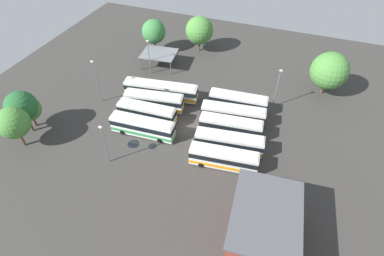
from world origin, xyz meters
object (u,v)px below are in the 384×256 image
(bus_row0_slot1, at_px, (233,114))
(tree_north_edge, at_px, (21,106))
(bus_row1_slot3, at_px, (143,127))
(bus_row0_slot2, at_px, (231,126))
(tree_east_edge, at_px, (154,31))
(bus_row0_slot0, at_px, (238,102))
(bus_row1_slot0, at_px, (161,90))
(bus_row1_slot2, at_px, (147,113))
(bus_row0_slot4, at_px, (224,158))
(maintenance_shelter, at_px, (159,54))
(bus_row0_slot3, at_px, (229,142))
(lamp_post_near_entrance, at_px, (105,143))
(bus_row1_slot1, at_px, (154,101))
(tree_west_edge, at_px, (28,109))
(lamp_post_far_corner, at_px, (97,80))
(lamp_post_mid_lot, at_px, (149,56))
(tree_northeast, at_px, (329,71))
(depot_building, at_px, (263,226))
(lamp_post_by_building, at_px, (277,87))
(tree_northwest, at_px, (199,30))
(tree_south_edge, at_px, (13,123))

(bus_row0_slot1, height_order, tree_north_edge, tree_north_edge)
(bus_row1_slot3, bearing_deg, bus_row0_slot2, -159.45)
(tree_east_edge, bearing_deg, bus_row0_slot0, 149.06)
(tree_east_edge, bearing_deg, bus_row1_slot0, 119.25)
(bus_row1_slot2, relative_size, tree_north_edge, 1.32)
(tree_north_edge, bearing_deg, bus_row0_slot1, -155.74)
(bus_row0_slot4, height_order, maintenance_shelter, bus_row0_slot4)
(bus_row0_slot2, relative_size, bus_row0_slot3, 0.96)
(bus_row0_slot4, xyz_separation_m, lamp_post_near_entrance, (18.22, 5.77, 2.54))
(bus_row1_slot1, relative_size, tree_west_edge, 1.87)
(tree_north_edge, bearing_deg, bus_row1_slot1, -143.16)
(bus_row1_slot2, distance_m, lamp_post_far_corner, 12.21)
(bus_row1_slot1, height_order, bus_row1_slot2, same)
(bus_row0_slot0, xyz_separation_m, bus_row0_slot2, (-0.51, 7.41, -0.00))
(lamp_post_mid_lot, distance_m, tree_west_edge, 26.89)
(lamp_post_mid_lot, height_order, tree_northeast, tree_northeast)
(lamp_post_mid_lot, relative_size, tree_north_edge, 0.96)
(tree_northeast, bearing_deg, depot_building, 80.76)
(lamp_post_near_entrance, relative_size, tree_northeast, 0.86)
(bus_row0_slot3, height_order, tree_northeast, tree_northeast)
(depot_building, xyz_separation_m, tree_north_edge, (43.87, -6.13, 2.61))
(bus_row0_slot0, bearing_deg, lamp_post_far_corner, 15.08)
(bus_row0_slot3, relative_size, lamp_post_mid_lot, 1.44)
(bus_row1_slot2, xyz_separation_m, lamp_post_mid_lot, (6.66, -14.92, 2.66))
(lamp_post_by_building, height_order, tree_north_edge, lamp_post_by_building)
(lamp_post_near_entrance, distance_m, tree_northwest, 40.54)
(bus_row0_slot1, distance_m, tree_south_edge, 38.23)
(lamp_post_by_building, distance_m, tree_northeast, 12.27)
(bus_row0_slot1, height_order, bus_row1_slot1, same)
(lamp_post_near_entrance, distance_m, tree_northeast, 45.97)
(bus_row0_slot1, bearing_deg, tree_north_edge, 24.26)
(depot_building, bearing_deg, bus_row0_slot0, -69.37)
(maintenance_shelter, bearing_deg, tree_south_edge, 70.38)
(tree_west_edge, xyz_separation_m, tree_northeast, (-50.33, -29.76, 1.46))
(lamp_post_by_building, xyz_separation_m, lamp_post_near_entrance, (23.38, 24.32, -0.30))
(lamp_post_mid_lot, bearing_deg, tree_east_edge, -70.75)
(bus_row0_slot2, relative_size, bus_row1_slot3, 0.96)
(tree_south_edge, bearing_deg, lamp_post_mid_lot, -110.79)
(tree_east_edge, bearing_deg, tree_northeast, 174.99)
(bus_row1_slot2, height_order, tree_north_edge, tree_north_edge)
(bus_row0_slot3, height_order, lamp_post_far_corner, lamp_post_far_corner)
(bus_row0_slot3, bearing_deg, tree_west_edge, 10.63)
(bus_row0_slot0, bearing_deg, bus_row1_slot3, 42.05)
(tree_east_edge, bearing_deg, depot_building, 130.68)
(bus_row0_slot0, height_order, tree_north_edge, tree_north_edge)
(lamp_post_far_corner, relative_size, tree_south_edge, 1.17)
(bus_row0_slot2, height_order, tree_west_edge, tree_west_edge)
(lamp_post_by_building, distance_m, lamp_post_mid_lot, 28.78)
(bus_row1_slot2, relative_size, bus_row1_slot3, 0.95)
(bus_row1_slot3, bearing_deg, lamp_post_mid_lot, -67.61)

